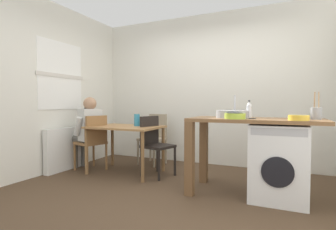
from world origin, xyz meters
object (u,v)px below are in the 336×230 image
at_px(chair_opposite, 155,142).
at_px(vase, 137,120).
at_px(seated_person, 87,129).
at_px(washing_machine, 278,162).
at_px(mixing_bowl, 235,116).
at_px(utensil_crock, 316,113).
at_px(dining_table, 125,132).
at_px(colander, 299,117).
at_px(chair_person_seat, 93,140).
at_px(chair_spare_by_wall, 155,136).
at_px(bottle_tall_green, 249,110).

distance_m(chair_opposite, vase, 0.46).
bearing_deg(vase, seated_person, -168.29).
height_order(washing_machine, mixing_bowl, mixing_bowl).
bearing_deg(vase, utensil_crock, -7.02).
relative_size(dining_table, colander, 5.50).
height_order(utensil_crock, colander, utensil_crock).
bearing_deg(dining_table, vase, 33.69).
bearing_deg(dining_table, colander, -11.04).
relative_size(chair_person_seat, chair_opposite, 1.00).
distance_m(chair_spare_by_wall, mixing_bowl, 2.11).
bearing_deg(dining_table, washing_machine, -6.49).
relative_size(seated_person, utensil_crock, 4.01).
xyz_separation_m(mixing_bowl, vase, (-1.62, 0.55, -0.12)).
bearing_deg(dining_table, utensil_crock, -4.43).
distance_m(chair_spare_by_wall, colander, 2.65).
height_order(dining_table, colander, colander).
height_order(dining_table, mixing_bowl, mixing_bowl).
bearing_deg(utensil_crock, seated_person, 177.84).
bearing_deg(dining_table, chair_spare_by_wall, 81.76).
bearing_deg(washing_machine, chair_person_seat, 177.25).
relative_size(chair_opposite, bottle_tall_green, 4.24).
xyz_separation_m(chair_opposite, seated_person, (-1.18, -0.15, 0.16)).
relative_size(dining_table, washing_machine, 1.28).
xyz_separation_m(dining_table, bottle_tall_green, (1.89, -0.19, 0.37)).
bearing_deg(washing_machine, seated_person, 176.55).
bearing_deg(chair_spare_by_wall, seated_person, 55.49).
bearing_deg(vase, colander, -14.15).
bearing_deg(vase, chair_opposite, -5.20).
bearing_deg(bottle_tall_green, chair_spare_by_wall, 151.59).
xyz_separation_m(utensil_crock, vase, (-2.44, 0.30, -0.16)).
bearing_deg(chair_spare_by_wall, vase, 102.52).
relative_size(chair_opposite, chair_spare_by_wall, 1.00).
relative_size(bottle_tall_green, colander, 1.06).
bearing_deg(chair_person_seat, dining_table, -62.19).
distance_m(dining_table, vase, 0.26).
bearing_deg(vase, bottle_tall_green, -9.44).
height_order(mixing_bowl, utensil_crock, utensil_crock).
bearing_deg(chair_spare_by_wall, bottle_tall_green, 160.88).
relative_size(chair_spare_by_wall, washing_machine, 1.05).
bearing_deg(chair_spare_by_wall, mixing_bowl, 152.91).
bearing_deg(vase, washing_machine, -9.65).
bearing_deg(colander, mixing_bowl, 178.21).
bearing_deg(mixing_bowl, bottle_tall_green, 65.59).
bearing_deg(utensil_crock, chair_spare_by_wall, 158.57).
bearing_deg(utensil_crock, colander, -123.70).
xyz_separation_m(dining_table, chair_spare_by_wall, (0.11, 0.77, -0.14)).
height_order(chair_opposite, washing_machine, chair_opposite).
bearing_deg(dining_table, bottle_tall_green, -5.73).
bearing_deg(mixing_bowl, washing_machine, 23.57).
distance_m(chair_opposite, bottle_tall_green, 1.53).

